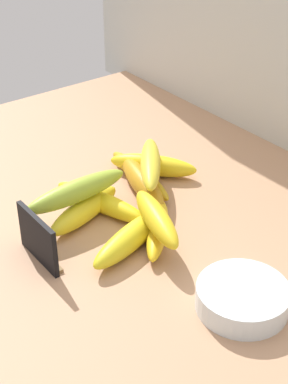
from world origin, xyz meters
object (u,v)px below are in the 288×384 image
object	(u,v)px
banana_1	(158,230)
banana_7	(150,163)
banana_4	(153,165)
banana_5	(102,202)
chalkboard_sign	(38,240)
fruit_bowl	(242,298)
banana_3	(131,238)
banana_8	(156,218)
banana_2	(142,183)
banana_9	(77,191)
banana_6	(84,210)
banana_0	(139,175)

from	to	relation	value
banana_1	banana_7	xyz separation A→B (cm)	(-12.39, 8.05, 4.34)
banana_4	banana_5	xyz separation A→B (cm)	(4.53, -15.16, -0.27)
chalkboard_sign	banana_1	size ratio (longest dim) A/B	0.66
fruit_bowl	banana_3	distance (cm)	21.41
banana_8	banana_2	bearing A→B (deg)	150.85
banana_3	banana_7	bearing A→B (deg)	131.90
banana_4	banana_9	bearing A→B (deg)	-77.46
banana_7	chalkboard_sign	bearing A→B (deg)	-77.98
banana_6	banana_9	size ratio (longest dim) A/B	0.87
fruit_bowl	banana_2	bearing A→B (deg)	167.53
banana_5	banana_6	world-z (taller)	banana_6
chalkboard_sign	banana_6	world-z (taller)	chalkboard_sign
chalkboard_sign	banana_5	bearing A→B (deg)	109.86
banana_5	fruit_bowl	bearing A→B (deg)	3.75
banana_4	banana_1	bearing A→B (deg)	-35.91
banana_3	banana_2	bearing A→B (deg)	136.48
banana_7	banana_8	xyz separation A→B (cm)	(13.66, -9.36, -0.80)
banana_0	banana_4	xyz separation A→B (cm)	(-0.76, 3.92, 0.44)
banana_2	banana_4	size ratio (longest dim) A/B	1.11
fruit_bowl	banana_7	size ratio (longest dim) A/B	0.73
banana_2	banana_9	bearing A→B (deg)	-87.88
chalkboard_sign	banana_0	xyz separation A→B (cm)	(-9.41, 26.84, -2.21)
banana_7	banana_4	bearing A→B (deg)	137.10
banana_3	banana_5	bearing A→B (deg)	168.90
chalkboard_sign	banana_4	distance (cm)	32.44
banana_4	banana_2	bearing A→B (deg)	-55.00
banana_5	banana_7	distance (cm)	11.74
chalkboard_sign	fruit_bowl	size ratio (longest dim) A/B	0.82
fruit_bowl	banana_4	distance (cm)	39.58
banana_2	banana_5	xyz separation A→B (cm)	(0.60, -9.56, -0.24)
banana_6	banana_8	distance (cm)	14.61
chalkboard_sign	banana_1	distance (cm)	19.84
banana_1	banana_7	size ratio (longest dim) A/B	0.91
banana_5	banana_8	world-z (taller)	banana_8
banana_1	banana_8	size ratio (longest dim) A/B	1.01
banana_2	banana_6	bearing A→B (deg)	-85.36
banana_0	banana_4	world-z (taller)	banana_4
banana_3	banana_4	distance (cm)	24.02
fruit_bowl	banana_2	xyz separation A→B (cm)	(-33.46, 7.40, 0.25)
banana_4	banana_0	bearing A→B (deg)	-79.09
banana_7	banana_6	bearing A→B (deg)	-87.99
banana_4	banana_8	size ratio (longest dim) A/B	1.05
fruit_bowl	banana_5	size ratio (longest dim) A/B	0.65
banana_2	banana_8	distance (cm)	16.59
fruit_bowl	banana_6	xyz separation A→B (cm)	(-32.36, -6.12, 0.22)
banana_2	fruit_bowl	bearing A→B (deg)	-12.47
chalkboard_sign	banana_7	world-z (taller)	chalkboard_sign
banana_2	banana_6	distance (cm)	13.56
banana_7	banana_8	size ratio (longest dim) A/B	1.11
banana_8	banana_3	bearing A→B (deg)	-113.27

